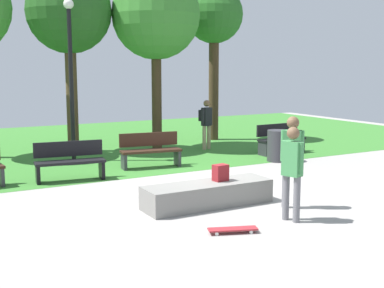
% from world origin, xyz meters
% --- Properties ---
extents(ground_plane, '(28.00, 28.00, 0.00)m').
position_xyz_m(ground_plane, '(0.00, 0.00, 0.00)').
color(ground_plane, '#9E9993').
extents(grass_lawn, '(26.60, 12.03, 0.01)m').
position_xyz_m(grass_lawn, '(0.00, 7.99, 0.00)').
color(grass_lawn, '#387A2D').
rests_on(grass_lawn, ground_plane).
extents(concrete_ledge, '(2.56, 0.75, 0.45)m').
position_xyz_m(concrete_ledge, '(-0.51, -0.97, 0.22)').
color(concrete_ledge, gray).
rests_on(concrete_ledge, ground_plane).
extents(backpack_on_ledge, '(0.30, 0.23, 0.32)m').
position_xyz_m(backpack_on_ledge, '(-0.20, -0.94, 0.61)').
color(backpack_on_ledge, maroon).
rests_on(backpack_on_ledge, concrete_ledge).
extents(skater_performing_trick, '(0.37, 0.37, 1.74)m').
position_xyz_m(skater_performing_trick, '(0.78, -1.87, 1.02)').
color(skater_performing_trick, slate).
rests_on(skater_performing_trick, ground_plane).
extents(skater_watching, '(0.28, 0.42, 1.64)m').
position_xyz_m(skater_watching, '(0.24, -2.52, 0.96)').
color(skater_watching, slate).
rests_on(skater_watching, ground_plane).
extents(skateboard_by_ledge, '(0.82, 0.46, 0.08)m').
position_xyz_m(skateboard_by_ledge, '(-1.00, -2.59, 0.06)').
color(skateboard_by_ledge, '#A5262D').
rests_on(skateboard_by_ledge, ground_plane).
extents(skateboard_spare, '(0.54, 0.80, 0.08)m').
position_xyz_m(skateboard_spare, '(0.64, 0.26, 0.06)').
color(skateboard_spare, gold).
rests_on(skateboard_spare, ground_plane).
extents(park_bench_far_left, '(1.62, 0.55, 0.91)m').
position_xyz_m(park_bench_far_left, '(4.48, 3.06, 0.48)').
color(park_bench_far_left, black).
rests_on(park_bench_far_left, ground_plane).
extents(park_bench_near_lamppost, '(1.65, 0.68, 0.91)m').
position_xyz_m(park_bench_near_lamppost, '(0.10, 3.03, 0.48)').
color(park_bench_near_lamppost, '#331E14').
rests_on(park_bench_near_lamppost, ground_plane).
extents(park_bench_near_path, '(1.65, 0.67, 0.91)m').
position_xyz_m(park_bench_near_path, '(-2.21, 2.49, 0.48)').
color(park_bench_near_path, black).
rests_on(park_bench_near_path, ground_plane).
extents(tree_broad_elm, '(2.59, 2.59, 5.63)m').
position_xyz_m(tree_broad_elm, '(-0.96, 6.57, 4.27)').
color(tree_broad_elm, '#4C3823').
rests_on(tree_broad_elm, grass_lawn).
extents(tree_slender_maple, '(2.05, 2.05, 5.51)m').
position_xyz_m(tree_slender_maple, '(4.26, 6.65, 4.35)').
color(tree_slender_maple, '#42301E').
rests_on(tree_slender_maple, grass_lawn).
extents(tree_tall_oak, '(2.81, 2.81, 5.67)m').
position_xyz_m(tree_tall_oak, '(1.63, 5.88, 4.23)').
color(tree_tall_oak, '#42301E').
rests_on(tree_tall_oak, grass_lawn).
extents(lamp_post, '(0.28, 0.28, 4.47)m').
position_xyz_m(lamp_post, '(-1.42, 4.95, 2.70)').
color(lamp_post, black).
rests_on(lamp_post, ground_plane).
extents(trash_bin, '(0.58, 0.58, 0.88)m').
position_xyz_m(trash_bin, '(3.59, 2.08, 0.44)').
color(trash_bin, '#333338').
rests_on(trash_bin, ground_plane).
extents(pedestrian_with_backpack, '(0.41, 0.41, 1.59)m').
position_xyz_m(pedestrian_with_backpack, '(2.90, 4.88, 0.95)').
color(pedestrian_with_backpack, tan).
rests_on(pedestrian_with_backpack, ground_plane).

